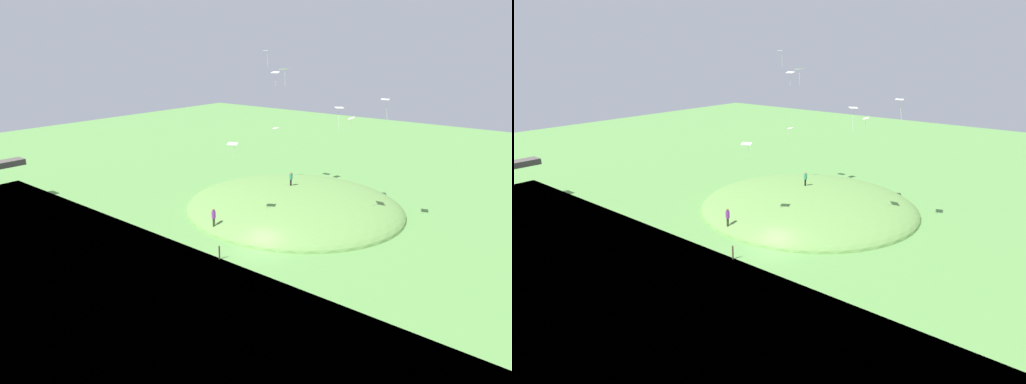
{
  "view_description": "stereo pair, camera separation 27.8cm",
  "coord_description": "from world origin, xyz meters",
  "views": [
    {
      "loc": [
        -29.28,
        -22.81,
        17.66
      ],
      "look_at": [
        3.59,
        3.47,
        3.88
      ],
      "focal_mm": 31.17,
      "sensor_mm": 36.0,
      "label": 1
    },
    {
      "loc": [
        -29.11,
        -23.02,
        17.66
      ],
      "look_at": [
        3.59,
        3.47,
        3.88
      ],
      "focal_mm": 31.17,
      "sensor_mm": 36.0,
      "label": 2
    }
  ],
  "objects": [
    {
      "name": "mooring_post",
      "position": [
        -3.88,
        1.59,
        0.63
      ],
      "size": [
        0.14,
        0.14,
        1.26
      ],
      "primitive_type": "cylinder",
      "color": "brown",
      "rests_on": "ground_plane"
    },
    {
      "name": "kite_7",
      "position": [
        11.34,
        -5.9,
        12.88
      ],
      "size": [
        1.27,
        1.06,
        2.06
      ],
      "color": "white"
    },
    {
      "name": "kite_1",
      "position": [
        1.48,
        4.63,
        8.91
      ],
      "size": [
        1.03,
        1.16,
        1.46
      ],
      "color": "silver"
    },
    {
      "name": "grass_hill",
      "position": [
        11.14,
        3.93,
        0.0
      ],
      "size": [
        24.19,
        25.09,
        4.15
      ],
      "primitive_type": "ellipsoid",
      "color": "#689A4A",
      "rests_on": "ground_plane"
    },
    {
      "name": "kite_6",
      "position": [
        15.98,
        -0.21,
        10.07
      ],
      "size": [
        1.17,
        1.04,
        1.4
      ],
      "color": "white"
    },
    {
      "name": "kite_5",
      "position": [
        15.78,
        10.07,
        7.85
      ],
      "size": [
        1.11,
        0.92,
        1.55
      ],
      "color": "silver"
    },
    {
      "name": "kite_3",
      "position": [
        16.74,
        10.9,
        14.58
      ],
      "size": [
        0.77,
        1.06,
        1.74
      ],
      "color": "white"
    },
    {
      "name": "kite_4",
      "position": [
        8.25,
        -2.77,
        12.16
      ],
      "size": [
        1.33,
        1.27,
        2.08
      ],
      "color": "white"
    },
    {
      "name": "ground_plane",
      "position": [
        0.0,
        0.0,
        0.0
      ],
      "size": [
        160.0,
        160.0,
        0.0
      ],
      "primitive_type": "plane",
      "color": "#5E9749"
    },
    {
      "name": "kite_2",
      "position": [
        12.48,
        9.01,
        17.14
      ],
      "size": [
        0.61,
        0.83,
        1.83
      ],
      "color": "white"
    },
    {
      "name": "kite_0",
      "position": [
        16.13,
        9.11,
        15.02
      ],
      "size": [
        1.15,
        0.9,
        2.04
      ],
      "color": "white"
    },
    {
      "name": "person_with_child",
      "position": [
        12.5,
        5.33,
        3.08
      ],
      "size": [
        0.44,
        0.44,
        1.64
      ],
      "rotation": [
        0.0,
        0.0,
        0.12
      ],
      "color": "black",
      "rests_on": "grass_hill"
    },
    {
      "name": "person_walking_path",
      "position": [
        -0.02,
        5.94,
        1.89
      ],
      "size": [
        0.57,
        0.57,
        1.84
      ],
      "rotation": [
        0.0,
        0.0,
        2.52
      ],
      "color": "#363B25",
      "rests_on": "grass_hill"
    }
  ]
}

